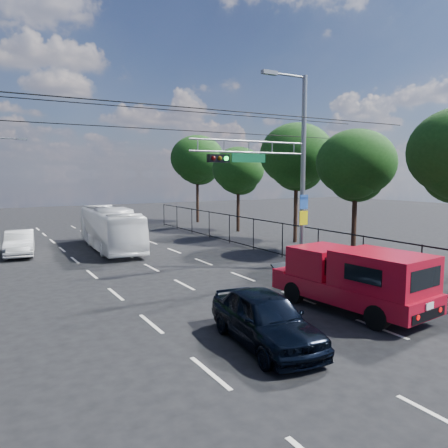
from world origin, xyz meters
TOP-DOWN VIEW (x-y plane):
  - ground at (0.00, 0.00)m, footprint 120.00×120.00m
  - lane_markings at (-0.00, 14.00)m, footprint 6.12×38.00m
  - signal_mast at (5.28, 7.99)m, footprint 6.43×0.39m
  - utility_wires at (0.00, 8.83)m, footprint 22.00×5.04m
  - fence_right at (7.60, 12.17)m, footprint 0.06×34.03m
  - tree_right_b at (11.22, 9.02)m, footprint 4.50×4.50m
  - tree_right_c at (11.82, 15.02)m, footprint 5.10×5.10m
  - tree_right_d at (11.42, 22.02)m, footprint 4.32×4.32m
  - tree_right_e at (11.62, 30.02)m, footprint 5.28×5.28m
  - red_pickup at (3.60, 1.77)m, footprint 2.78×6.15m
  - navy_hatchback at (-0.82, 0.78)m, footprint 2.32×4.67m
  - white_bus at (-0.24, 18.67)m, footprint 2.78×9.65m
  - white_van at (-5.50, 19.20)m, footprint 2.07×4.56m

SIDE VIEW (x-z plane):
  - ground at x=0.00m, z-range 0.00..0.00m
  - lane_markings at x=0.00m, z-range 0.00..0.01m
  - white_van at x=-5.50m, z-range 0.00..1.45m
  - navy_hatchback at x=-0.82m, z-range 0.00..1.53m
  - fence_right at x=7.60m, z-range 0.03..2.03m
  - red_pickup at x=3.60m, z-range 0.07..2.29m
  - white_bus at x=-0.24m, z-range 0.00..2.66m
  - tree_right_d at x=11.42m, z-range 1.34..8.36m
  - tree_right_b at x=11.22m, z-range 1.40..8.71m
  - signal_mast at x=5.28m, z-range 0.49..9.99m
  - tree_right_c at x=11.82m, z-range 1.59..9.88m
  - tree_right_e at x=11.62m, z-range 1.65..10.23m
  - utility_wires at x=0.00m, z-range 6.86..7.60m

